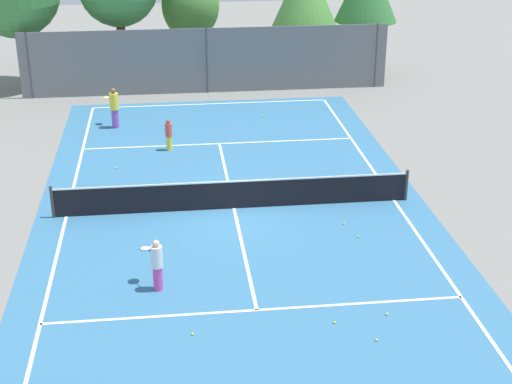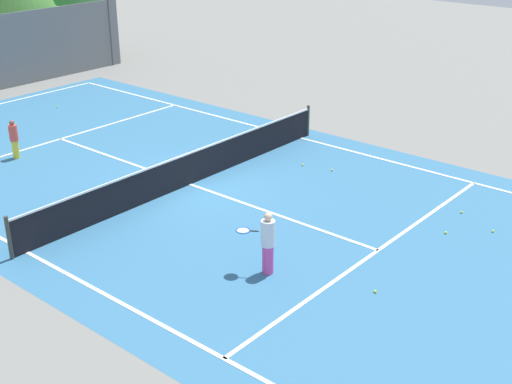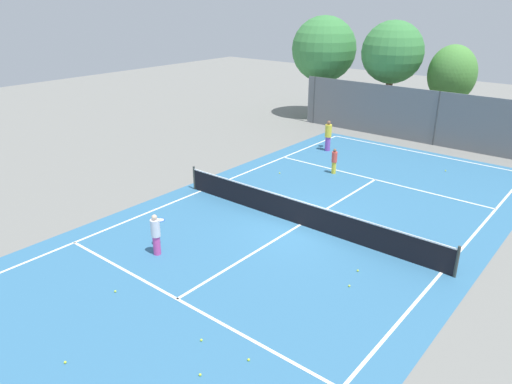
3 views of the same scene
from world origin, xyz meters
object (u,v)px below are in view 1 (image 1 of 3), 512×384
Objects in this scene: tennis_ball_6 at (115,168)px; tennis_ball_0 at (193,334)px; tennis_ball_7 at (344,224)px; player_1 at (169,134)px; player_2 at (157,264)px; tennis_ball_9 at (387,314)px; tennis_ball_2 at (358,237)px; player_0 at (114,107)px; tennis_ball_4 at (263,116)px; tennis_ball_5 at (335,322)px; tennis_ball_3 at (377,340)px.

tennis_ball_0 is at bearing -78.21° from tennis_ball_6.
tennis_ball_6 is at bearing 142.22° from tennis_ball_7.
tennis_ball_6 and tennis_ball_7 have the same top height.
player_1 is 0.86× the size of player_2.
player_2 is 22.70× the size of tennis_ball_7.
tennis_ball_0 is 5.00m from tennis_ball_9.
tennis_ball_2 is at bearing -76.85° from tennis_ball_7.
tennis_ball_2 is at bearing 41.69° from tennis_ball_0.
player_0 is 3.86m from player_1.
tennis_ball_4 is at bearing 96.32° from tennis_ball_2.
tennis_ball_2 is 1.00× the size of tennis_ball_6.
player_2 is at bearing -158.65° from tennis_ball_2.
player_1 reaches higher than tennis_ball_6.
tennis_ball_6 and tennis_ball_9 have the same top height.
player_1 reaches higher than tennis_ball_5.
tennis_ball_4 and tennis_ball_6 have the same top height.
tennis_ball_4 is at bearing 72.15° from player_2.
player_1 is at bearing 125.60° from tennis_ball_7.
player_2 is at bearing -150.43° from tennis_ball_7.
player_1 is (2.27, -3.11, -0.25)m from player_0.
tennis_ball_5 is at bearing -91.19° from tennis_ball_4.
tennis_ball_4 is at bearing 41.72° from tennis_ball_6.
tennis_ball_5 is 1.00× the size of tennis_ball_7.
tennis_ball_5 and tennis_ball_7 have the same top height.
tennis_ball_4 is (3.93, 17.12, 0.00)m from tennis_ball_0.
tennis_ball_0 is 1.00× the size of tennis_ball_3.
tennis_ball_2 and tennis_ball_5 have the same top height.
tennis_ball_6 is at bearing 99.70° from player_2.
tennis_ball_5 is (4.41, -2.24, -0.74)m from player_2.
player_1 is at bearing -137.78° from tennis_ball_4.
tennis_ball_3 is 6.51m from tennis_ball_7.
player_2 is at bearing 109.64° from tennis_ball_0.
tennis_ball_7 is 1.00× the size of tennis_ball_9.
tennis_ball_9 is (-0.32, -4.41, 0.00)m from tennis_ball_2.
tennis_ball_9 is at bearing -86.40° from tennis_ball_4.
player_2 reaches higher than tennis_ball_2.
tennis_ball_3 is at bearing -116.90° from tennis_ball_9.
player_1 is 14.84m from tennis_ball_3.
tennis_ball_5 is (-1.73, -4.64, 0.00)m from tennis_ball_2.
player_2 is at bearing -107.85° from tennis_ball_4.
player_1 is 10.24m from tennis_ball_2.
tennis_ball_5 is at bearing -105.04° from tennis_ball_7.
player_2 is 9.31m from tennis_ball_6.
tennis_ball_2 is (6.14, 2.40, -0.74)m from player_2.
tennis_ball_5 is at bearing -73.44° from player_1.
tennis_ball_5 is (-0.85, 0.88, 0.00)m from tennis_ball_3.
tennis_ball_5 is 12.86m from tennis_ball_6.
tennis_ball_0 and tennis_ball_3 have the same top height.
player_0 reaches higher than player_2.
tennis_ball_2 and tennis_ball_4 have the same top height.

